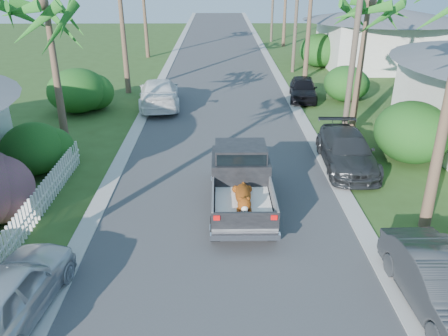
{
  "coord_description": "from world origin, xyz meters",
  "views": [
    {
      "loc": [
        -0.17,
        -5.82,
        7.45
      ],
      "look_at": [
        -0.0,
        7.25,
        1.4
      ],
      "focal_mm": 35.0,
      "sensor_mm": 36.0,
      "label": 1
    }
  ],
  "objects_px": {
    "pickup_truck": "(241,177)",
    "palm_l_b": "(44,4)",
    "parked_car_rn": "(441,285)",
    "parked_car_rf": "(303,89)",
    "parked_car_ln": "(8,295)",
    "house_right_far": "(382,40)",
    "utility_pole_c": "(297,9)",
    "parked_car_rm": "(347,151)",
    "parked_car_lf": "(159,93)",
    "utility_pole_b": "(355,41)",
    "palm_r_b": "(368,3)"
  },
  "relations": [
    {
      "from": "pickup_truck",
      "to": "palm_l_b",
      "type": "bearing_deg",
      "value": 147.88
    },
    {
      "from": "parked_car_rn",
      "to": "palm_l_b",
      "type": "xyz_separation_m",
      "value": [
        -11.8,
        9.8,
        5.46
      ]
    },
    {
      "from": "pickup_truck",
      "to": "parked_car_rf",
      "type": "bearing_deg",
      "value": 71.01
    },
    {
      "from": "parked_car_ln",
      "to": "house_right_far",
      "type": "relative_size",
      "value": 0.46
    },
    {
      "from": "parked_car_ln",
      "to": "utility_pole_c",
      "type": "distance_m",
      "value": 28.35
    },
    {
      "from": "palm_l_b",
      "to": "utility_pole_c",
      "type": "bearing_deg",
      "value": 52.22
    },
    {
      "from": "parked_car_rm",
      "to": "parked_car_lf",
      "type": "bearing_deg",
      "value": 137.84
    },
    {
      "from": "parked_car_ln",
      "to": "house_right_far",
      "type": "xyz_separation_m",
      "value": [
        17.97,
        28.01,
        1.41
      ]
    },
    {
      "from": "utility_pole_b",
      "to": "house_right_far",
      "type": "bearing_deg",
      "value": 66.48
    },
    {
      "from": "parked_car_rn",
      "to": "utility_pole_c",
      "type": "distance_m",
      "value": 26.1
    },
    {
      "from": "parked_car_ln",
      "to": "utility_pole_c",
      "type": "relative_size",
      "value": 0.46
    },
    {
      "from": "palm_r_b",
      "to": "utility_pole_c",
      "type": "bearing_deg",
      "value": 94.4
    },
    {
      "from": "parked_car_ln",
      "to": "parked_car_lf",
      "type": "relative_size",
      "value": 0.76
    },
    {
      "from": "parked_car_rn",
      "to": "utility_pole_c",
      "type": "bearing_deg",
      "value": 86.79
    },
    {
      "from": "palm_r_b",
      "to": "utility_pole_b",
      "type": "distance_m",
      "value": 2.61
    },
    {
      "from": "palm_r_b",
      "to": "house_right_far",
      "type": "xyz_separation_m",
      "value": [
        6.4,
        15.0,
        -3.83
      ]
    },
    {
      "from": "parked_car_rf",
      "to": "palm_r_b",
      "type": "xyz_separation_m",
      "value": [
        1.6,
        -5.28,
        5.28
      ]
    },
    {
      "from": "parked_car_lf",
      "to": "utility_pole_b",
      "type": "bearing_deg",
      "value": 140.58
    },
    {
      "from": "parked_car_ln",
      "to": "parked_car_lf",
      "type": "distance_m",
      "value": 16.97
    },
    {
      "from": "parked_car_rn",
      "to": "parked_car_rf",
      "type": "xyz_separation_m",
      "value": [
        0.0,
        18.08,
        -0.01
      ]
    },
    {
      "from": "parked_car_lf",
      "to": "parked_car_rf",
      "type": "bearing_deg",
      "value": -177.67
    },
    {
      "from": "parked_car_rm",
      "to": "house_right_far",
      "type": "bearing_deg",
      "value": 70.46
    },
    {
      "from": "parked_car_rm",
      "to": "parked_car_rf",
      "type": "bearing_deg",
      "value": 92.63
    },
    {
      "from": "palm_r_b",
      "to": "house_right_far",
      "type": "distance_m",
      "value": 16.75
    },
    {
      "from": "pickup_truck",
      "to": "house_right_far",
      "type": "relative_size",
      "value": 0.57
    },
    {
      "from": "parked_car_lf",
      "to": "palm_r_b",
      "type": "distance_m",
      "value": 12.08
    },
    {
      "from": "palm_r_b",
      "to": "utility_pole_b",
      "type": "bearing_deg",
      "value": -116.57
    },
    {
      "from": "parked_car_rf",
      "to": "parked_car_ln",
      "type": "xyz_separation_m",
      "value": [
        -9.97,
        -18.29,
        0.04
      ]
    },
    {
      "from": "parked_car_rn",
      "to": "parked_car_rf",
      "type": "relative_size",
      "value": 1.05
    },
    {
      "from": "parked_car_lf",
      "to": "utility_pole_c",
      "type": "relative_size",
      "value": 0.61
    },
    {
      "from": "palm_r_b",
      "to": "utility_pole_c",
      "type": "relative_size",
      "value": 0.8
    },
    {
      "from": "pickup_truck",
      "to": "parked_car_lf",
      "type": "xyz_separation_m",
      "value": [
        -4.16,
        11.53,
        -0.22
      ]
    },
    {
      "from": "palm_l_b",
      "to": "utility_pole_c",
      "type": "relative_size",
      "value": 0.82
    },
    {
      "from": "palm_l_b",
      "to": "utility_pole_c",
      "type": "xyz_separation_m",
      "value": [
        12.4,
        16.0,
        -1.55
      ]
    },
    {
      "from": "house_right_far",
      "to": "utility_pole_b",
      "type": "relative_size",
      "value": 1.0
    },
    {
      "from": "parked_car_ln",
      "to": "palm_l_b",
      "type": "height_order",
      "value": "palm_l_b"
    },
    {
      "from": "parked_car_ln",
      "to": "pickup_truck",
      "type": "bearing_deg",
      "value": -128.88
    },
    {
      "from": "parked_car_lf",
      "to": "palm_r_b",
      "type": "height_order",
      "value": "palm_r_b"
    },
    {
      "from": "parked_car_rn",
      "to": "utility_pole_b",
      "type": "bearing_deg",
      "value": 84.94
    },
    {
      "from": "parked_car_ln",
      "to": "palm_l_b",
      "type": "distance_m",
      "value": 11.54
    },
    {
      "from": "parked_car_ln",
      "to": "palm_r_b",
      "type": "height_order",
      "value": "palm_r_b"
    },
    {
      "from": "palm_r_b",
      "to": "house_right_far",
      "type": "relative_size",
      "value": 0.8
    },
    {
      "from": "utility_pole_b",
      "to": "utility_pole_c",
      "type": "xyz_separation_m",
      "value": [
        0.0,
        15.0,
        0.0
      ]
    },
    {
      "from": "palm_l_b",
      "to": "utility_pole_c",
      "type": "height_order",
      "value": "utility_pole_c"
    },
    {
      "from": "palm_r_b",
      "to": "utility_pole_c",
      "type": "distance_m",
      "value": 13.11
    },
    {
      "from": "parked_car_rn",
      "to": "parked_car_rm",
      "type": "bearing_deg",
      "value": 88.12
    },
    {
      "from": "pickup_truck",
      "to": "parked_car_lf",
      "type": "height_order",
      "value": "pickup_truck"
    },
    {
      "from": "palm_r_b",
      "to": "parked_car_ln",
      "type": "bearing_deg",
      "value": -131.63
    },
    {
      "from": "parked_car_rm",
      "to": "palm_r_b",
      "type": "height_order",
      "value": "palm_r_b"
    },
    {
      "from": "utility_pole_b",
      "to": "utility_pole_c",
      "type": "relative_size",
      "value": 1.0
    }
  ]
}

